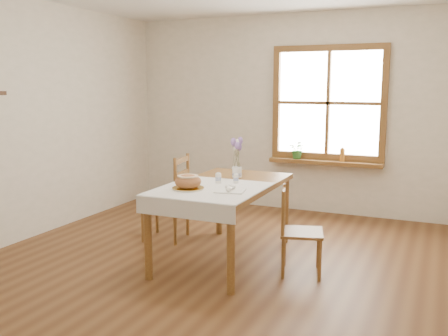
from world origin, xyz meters
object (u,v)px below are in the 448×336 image
at_px(dining_table, 224,192).
at_px(chair_right, 302,231).
at_px(chair_left, 165,197).
at_px(bread_plate, 188,188).
at_px(flower_vase, 237,173).

height_order(dining_table, chair_right, chair_right).
relative_size(dining_table, chair_right, 2.04).
height_order(chair_left, bread_plate, chair_left).
height_order(chair_right, flower_vase, flower_vase).
relative_size(chair_right, bread_plate, 2.83).
relative_size(bread_plate, flower_vase, 2.61).
xyz_separation_m(dining_table, chair_left, (-0.85, 0.34, -0.20)).
relative_size(dining_table, chair_left, 1.71).
xyz_separation_m(dining_table, bread_plate, (-0.17, -0.41, 0.10)).
distance_m(chair_left, bread_plate, 1.06).
distance_m(dining_table, bread_plate, 0.46).
height_order(dining_table, bread_plate, bread_plate).
bearing_deg(chair_left, dining_table, 60.93).
distance_m(dining_table, flower_vase, 0.34).
xyz_separation_m(chair_left, chair_right, (1.64, -0.40, -0.08)).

